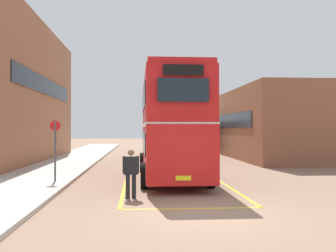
# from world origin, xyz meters

# --- Properties ---
(ground_plane) EXTENTS (135.60, 135.60, 0.00)m
(ground_plane) POSITION_xyz_m (0.00, 14.40, 0.00)
(ground_plane) COLOR #846651
(sidewalk_left) EXTENTS (4.00, 57.60, 0.14)m
(sidewalk_left) POSITION_xyz_m (-6.50, 16.80, 0.07)
(sidewalk_left) COLOR #B2ADA3
(sidewalk_left) RESTS_ON ground
(depot_building_right) EXTENTS (7.17, 17.65, 5.31)m
(depot_building_right) POSITION_xyz_m (9.05, 20.93, 2.65)
(depot_building_right) COLOR brown
(depot_building_right) RESTS_ON ground
(double_decker_bus) EXTENTS (2.88, 9.89, 4.75)m
(double_decker_bus) POSITION_xyz_m (-0.23, 7.72, 2.51)
(double_decker_bus) COLOR black
(double_decker_bus) RESTS_ON ground
(single_deck_bus) EXTENTS (3.71, 9.44, 3.02)m
(single_deck_bus) POSITION_xyz_m (3.25, 27.17, 1.64)
(single_deck_bus) COLOR black
(single_deck_bus) RESTS_ON ground
(pedestrian_boarding) EXTENTS (0.54, 0.31, 1.62)m
(pedestrian_boarding) POSITION_xyz_m (-1.97, 2.61, 0.93)
(pedestrian_boarding) COLOR black
(pedestrian_boarding) RESTS_ON ground
(bus_stop_sign) EXTENTS (0.44, 0.09, 2.50)m
(bus_stop_sign) POSITION_xyz_m (-5.17, 6.15, 1.65)
(bus_stop_sign) COLOR #4C4C51
(bus_stop_sign) RESTS_ON sidewalk_left
(bay_marking_yellow) EXTENTS (4.25, 11.87, 0.01)m
(bay_marking_yellow) POSITION_xyz_m (-0.23, 5.84, 0.00)
(bay_marking_yellow) COLOR gold
(bay_marking_yellow) RESTS_ON ground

